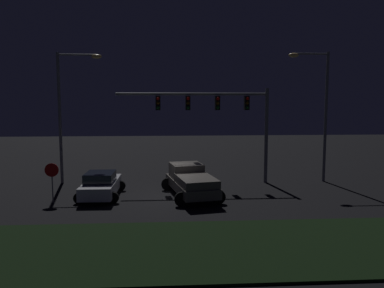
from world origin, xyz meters
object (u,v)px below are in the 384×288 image
(traffic_signal_gantry, at_px, (218,110))
(street_lamp_right, at_px, (319,102))
(car_sedan, at_px, (101,185))
(pickup_truck, at_px, (190,180))
(stop_sign, at_px, (52,175))
(street_lamp_left, at_px, (68,102))

(traffic_signal_gantry, height_order, street_lamp_right, street_lamp_right)
(car_sedan, height_order, traffic_signal_gantry, traffic_signal_gantry)
(traffic_signal_gantry, bearing_deg, car_sedan, -154.92)
(car_sedan, distance_m, traffic_signal_gantry, 9.17)
(pickup_truck, height_order, traffic_signal_gantry, traffic_signal_gantry)
(pickup_truck, xyz_separation_m, street_lamp_right, (9.09, 3.63, 4.60))
(traffic_signal_gantry, relative_size, stop_sign, 4.63)
(traffic_signal_gantry, bearing_deg, street_lamp_right, 1.03)
(street_lamp_right, xyz_separation_m, stop_sign, (-16.82, -4.68, -4.04))
(pickup_truck, relative_size, street_lamp_left, 0.64)
(car_sedan, xyz_separation_m, street_lamp_left, (-2.77, 4.19, 4.82))
(street_lamp_right, bearing_deg, street_lamp_left, 177.90)
(traffic_signal_gantry, xyz_separation_m, stop_sign, (-9.81, -4.55, -3.47))
(street_lamp_left, bearing_deg, street_lamp_right, -2.10)
(street_lamp_left, distance_m, stop_sign, 6.65)
(traffic_signal_gantry, xyz_separation_m, street_lamp_left, (-10.12, 0.75, 0.53))
(stop_sign, bearing_deg, car_sedan, 24.39)
(pickup_truck, height_order, stop_sign, stop_sign)
(pickup_truck, relative_size, car_sedan, 1.28)
(traffic_signal_gantry, distance_m, street_lamp_left, 10.16)
(street_lamp_right, bearing_deg, car_sedan, -166.06)
(street_lamp_left, xyz_separation_m, stop_sign, (0.31, -5.31, -4.00))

